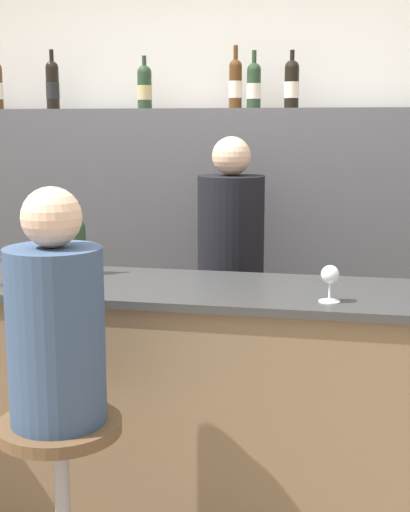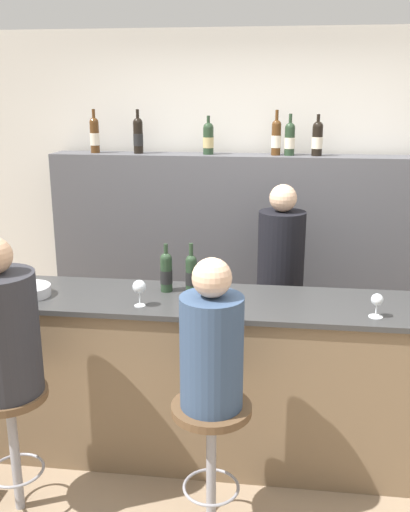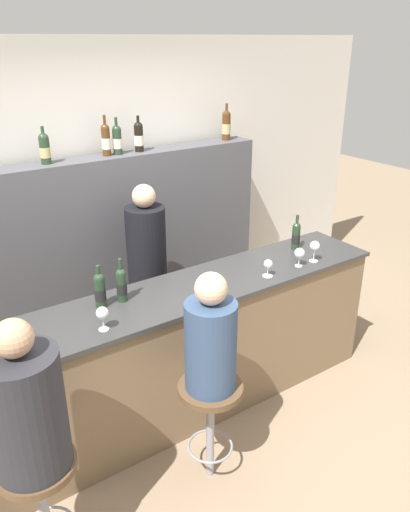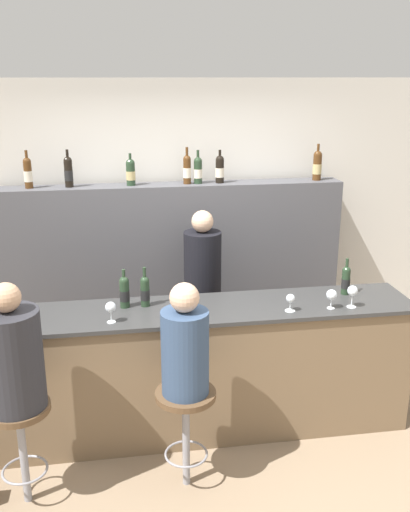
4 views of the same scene
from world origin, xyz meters
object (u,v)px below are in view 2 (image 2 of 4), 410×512
object	(u,v)px
wine_bottle_counter_1	(191,273)
guest_seated_left	(2,329)
wine_glass_1	(377,301)
bartender	(279,304)
wine_bottle_counter_0	(166,272)
bar_stool_right	(211,432)
wine_bottle_backbar_0	(95,135)
wine_bottle_backbar_1	(138,135)
bar_stool_left	(11,417)
wine_bottle_backbar_5	(317,138)
wine_glass_0	(139,287)
wine_bottle_backbar_3	(276,137)
wine_bottle_backbar_2	(208,138)
wine_bottle_backbar_4	(290,139)
metal_bowl	(29,291)
guest_seated_right	(212,344)

from	to	relation	value
wine_bottle_counter_1	guest_seated_left	bearing A→B (deg)	-139.45
wine_glass_1	bartender	bearing A→B (deg)	118.76
wine_bottle_counter_0	bar_stool_right	xyz separation A→B (m)	(0.35, -0.71, -0.58)
wine_bottle_backbar_0	wine_bottle_backbar_1	bearing A→B (deg)	-0.00
guest_seated_left	bar_stool_left	bearing A→B (deg)	0.00
wine_bottle_backbar_5	bartender	bearing A→B (deg)	-115.44
bar_stool_left	wine_bottle_counter_0	bearing A→B (deg)	46.18
wine_glass_0	guest_seated_left	world-z (taller)	guest_seated_left
wine_bottle_backbar_1	wine_bottle_backbar_3	world-z (taller)	same
wine_bottle_counter_0	wine_bottle_backbar_0	distance (m)	1.53
wine_bottle_backbar_2	guest_seated_left	size ratio (longest dim) A/B	0.35
wine_bottle_backbar_4	bar_stool_right	size ratio (longest dim) A/B	0.43
wine_bottle_counter_0	guest_seated_left	world-z (taller)	guest_seated_left
metal_bowl	bartender	distance (m)	1.69
wine_bottle_backbar_5	wine_bottle_backbar_4	bearing A→B (deg)	180.00
wine_bottle_backbar_5	wine_glass_1	xyz separation A→B (m)	(0.26, -1.39, -0.72)
wine_bottle_backbar_5	guest_seated_left	distance (m)	2.55
guest_seated_left	bar_stool_right	world-z (taller)	guest_seated_left
wine_bottle_counter_0	wine_glass_0	xyz separation A→B (m)	(-0.10, -0.26, -0.01)
wine_bottle_backbar_0	wine_bottle_backbar_3	world-z (taller)	same
wine_bottle_backbar_2	wine_bottle_backbar_0	bearing A→B (deg)	180.00
wine_bottle_backbar_4	wine_glass_1	size ratio (longest dim) A/B	2.31
wine_bottle_backbar_2	wine_bottle_backbar_3	xyz separation A→B (m)	(0.50, 0.00, 0.01)
bar_stool_left	bartender	distance (m)	1.91
wine_bottle_backbar_1	guest_seated_left	size ratio (longest dim) A/B	0.41
wine_bottle_counter_1	wine_glass_1	distance (m)	1.05
wine_bottle_counter_0	metal_bowl	xyz separation A→B (m)	(-0.77, -0.18, -0.09)
wine_bottle_backbar_4	metal_bowl	world-z (taller)	wine_bottle_backbar_4
wine_bottle_backbar_5	guest_seated_left	bearing A→B (deg)	-130.69
bar_stool_right	metal_bowl	bearing A→B (deg)	154.79
wine_bottle_backbar_0	wine_glass_0	xyz separation A→B (m)	(0.66, -1.39, -0.71)
wine_glass_1	wine_bottle_backbar_5	bearing A→B (deg)	100.64
wine_glass_1	bar_stool_left	world-z (taller)	wine_glass_1
wine_glass_0	bartender	size ratio (longest dim) A/B	0.10
wine_glass_0	bar_stool_left	xyz separation A→B (m)	(-0.58, -0.45, -0.57)
wine_bottle_backbar_0	bartender	xyz separation A→B (m)	(1.43, -0.49, -1.11)
bar_stool_left	bartender	world-z (taller)	bartender
wine_bottle_counter_1	wine_bottle_backbar_2	bearing A→B (deg)	92.01
wine_bottle_backbar_2	wine_bottle_backbar_4	world-z (taller)	wine_bottle_backbar_4
wine_bottle_backbar_4	bar_stool_left	size ratio (longest dim) A/B	0.43
wine_bottle_backbar_3	wine_bottle_backbar_2	bearing A→B (deg)	180.00
wine_bottle_backbar_1	bar_stool_left	bearing A→B (deg)	-97.94
wine_bottle_backbar_5	guest_seated_right	size ratio (longest dim) A/B	0.40
wine_bottle_backbar_3	metal_bowl	xyz separation A→B (m)	(-1.38, -1.31, -0.79)
wine_bottle_backbar_1	guest_seated_right	bearing A→B (deg)	-67.18
wine_bottle_backbar_3	wine_bottle_counter_0	bearing A→B (deg)	-118.20
wine_bottle_backbar_3	wine_glass_0	world-z (taller)	wine_bottle_backbar_3
wine_glass_1	wine_bottle_backbar_4	bearing A→B (deg)	108.26
wine_bottle_backbar_4	bar_stool_left	distance (m)	2.63
bar_stool_left	guest_seated_right	size ratio (longest dim) A/B	0.95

